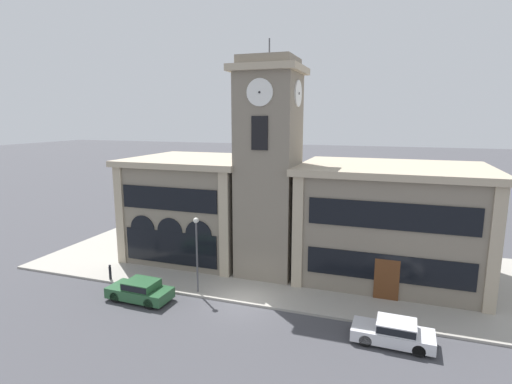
# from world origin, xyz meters

# --- Properties ---
(ground_plane) EXTENTS (300.00, 300.00, 0.00)m
(ground_plane) POSITION_xyz_m (0.00, 0.00, 0.00)
(ground_plane) COLOR #424247
(sidewalk_kerb) EXTENTS (36.88, 14.35, 0.15)m
(sidewalk_kerb) POSITION_xyz_m (0.00, 7.18, 0.07)
(sidewalk_kerb) COLOR #A39E93
(sidewalk_kerb) RESTS_ON ground_plane
(clock_tower) EXTENTS (4.67, 4.67, 16.60)m
(clock_tower) POSITION_xyz_m (0.00, 5.43, 7.75)
(clock_tower) COLOR gray
(clock_tower) RESTS_ON ground_plane
(town_hall_left_wing) EXTENTS (10.12, 9.60, 8.17)m
(town_hall_left_wing) POSITION_xyz_m (-7.00, 7.86, 4.11)
(town_hall_left_wing) COLOR gray
(town_hall_left_wing) RESTS_ON ground_plane
(town_hall_right_wing) EXTENTS (12.86, 9.60, 8.11)m
(town_hall_right_wing) POSITION_xyz_m (8.36, 7.87, 4.08)
(town_hall_right_wing) COLOR gray
(town_hall_right_wing) RESTS_ON ground_plane
(parked_car_near) EXTENTS (4.11, 1.92, 1.32)m
(parked_car_near) POSITION_xyz_m (-6.26, -1.51, 0.70)
(parked_car_near) COLOR #285633
(parked_car_near) RESTS_ON ground_plane
(parked_car_mid) EXTENTS (4.08, 1.83, 1.26)m
(parked_car_mid) POSITION_xyz_m (8.86, -1.51, 0.66)
(parked_car_mid) COLOR silver
(parked_car_mid) RESTS_ON ground_plane
(street_lamp) EXTENTS (0.36, 0.36, 4.99)m
(street_lamp) POSITION_xyz_m (-3.29, 0.54, 3.49)
(street_lamp) COLOR #4C4C51
(street_lamp) RESTS_ON sidewalk_kerb
(bollard) EXTENTS (0.18, 0.18, 1.06)m
(bollard) POSITION_xyz_m (-10.10, 0.39, 0.67)
(bollard) COLOR black
(bollard) RESTS_ON sidewalk_kerb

